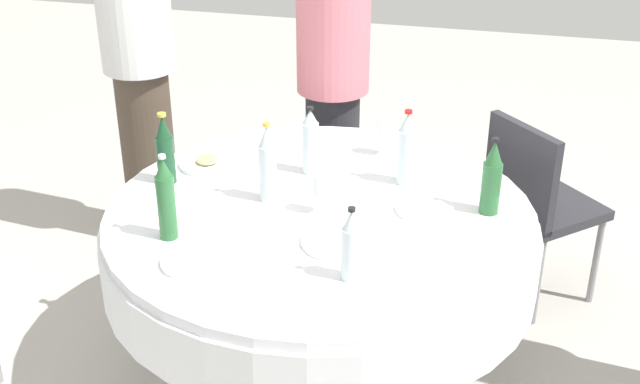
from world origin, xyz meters
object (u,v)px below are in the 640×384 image
Objects in this scene: plate_east at (425,209)px; plate_left at (337,242)px; bottle_green_right at (166,200)px; chair_outer at (535,197)px; dining_table at (320,244)px; wine_glass_south at (384,130)px; bottle_green_south at (492,179)px; bottle_clear_far at (268,165)px; bottle_clear_near at (310,142)px; bottle_clear_front at (351,246)px; bottle_dark_green_inner at (165,151)px; wine_glass_front at (321,186)px; person_right at (333,90)px; plate_rear at (193,261)px; bottle_clear_outer at (407,150)px; person_near at (141,79)px; plate_west at (208,163)px.

plate_east is 0.86× the size of plate_left.
bottle_green_right reaches higher than chair_outer.
wine_glass_south is (0.53, -0.14, 0.25)m from dining_table.
plate_east is 0.39m from plate_left.
bottle_clear_far is at bearing 97.11° from bottle_green_south.
bottle_clear_near is 1.10× the size of bottle_clear_front.
wine_glass_south reaches higher than dining_table.
bottle_clear_far reaches higher than plate_left.
wine_glass_front is (-0.10, -0.63, -0.03)m from bottle_dark_green_inner.
chair_outer is at bearing -65.17° from bottle_dark_green_inner.
person_right reaches higher than wine_glass_south.
plate_rear is at bearing -134.00° from bottle_green_right.
bottle_clear_far is at bearing 145.72° from wine_glass_south.
person_right is (0.91, 0.79, -0.07)m from bottle_green_south.
bottle_clear_outer reaches higher than plate_left.
bottle_clear_front is at bearing 174.77° from bottle_clear_outer.
bottle_clear_outer is 1.96× the size of wine_glass_south.
person_near reaches higher than bottle_clear_near.
bottle_green_right is 1.09× the size of bottle_dark_green_inner.
bottle_green_south reaches higher than chair_outer.
person_near reaches higher than bottle_green_right.
bottle_dark_green_inner is (-0.05, 1.22, -0.00)m from bottle_green_south.
dining_table is 10.43× the size of wine_glass_south.
plate_east is at bearing -89.78° from bottle_dark_green_inner.
bottle_green_south is at bearing -59.82° from person_right.
chair_outer reaches higher than plate_left.
dining_table is 0.60m from wine_glass_south.
bottle_clear_outer is 0.19× the size of person_right.
plate_east reaches higher than dining_table.
plate_left is at bearing -93.61° from person_near.
plate_west is at bearing 62.90° from wine_glass_front.
chair_outer is (0.74, -0.77, -0.33)m from wine_glass_front.
plate_west reaches higher than plate_east.
bottle_green_right is at bearing -92.87° from chair_outer.
bottle_green_right is 0.66m from bottle_clear_front.
plate_rear is 0.86m from plate_east.
bottle_clear_far is 1.47× the size of plate_east.
wine_glass_front is (-0.31, -0.12, -0.02)m from bottle_clear_near.
person_right reaches higher than plate_rear.
bottle_clear_near reaches higher than plate_left.
bottle_dark_green_inner is at bearing 150.50° from plate_west.
bottle_clear_far is 0.42m from bottle_green_right.
plate_left is at bearing 23.90° from bottle_clear_front.
bottle_green_right is 2.02× the size of wine_glass_south.
plate_west is at bearing 55.39° from bottle_clear_far.
bottle_clear_front is at bearing -98.69° from bottle_green_right.
plate_east is at bearing -153.65° from bottle_clear_outer.
wine_glass_front is at bearing -89.01° from chair_outer.
wine_glass_south reaches higher than plate_left.
wine_glass_south is 0.66× the size of plate_west.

